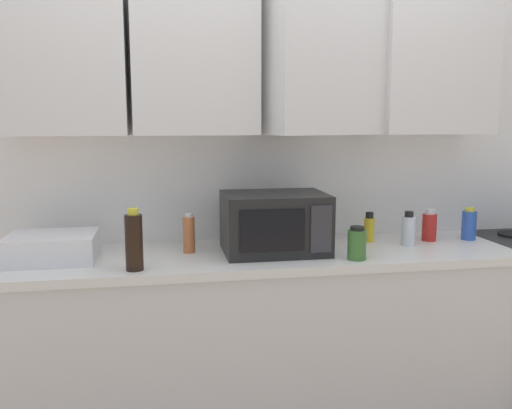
{
  "coord_description": "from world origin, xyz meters",
  "views": [
    {
      "loc": [
        -0.47,
        -2.75,
        1.51
      ],
      "look_at": [
        -0.02,
        -0.25,
        1.12
      ],
      "focal_mm": 37.8,
      "sensor_mm": 36.0,
      "label": 1
    }
  ],
  "objects": [
    {
      "name": "bottle_spice_jar",
      "position": [
        -0.34,
        -0.25,
        0.99
      ],
      "size": [
        0.06,
        0.06,
        0.19
      ],
      "color": "#BC6638",
      "rests_on": "counter_run"
    },
    {
      "name": "bottle_yellow_mustard",
      "position": [
        0.58,
        -0.18,
        0.97
      ],
      "size": [
        0.05,
        0.05,
        0.15
      ],
      "color": "gold",
      "rests_on": "counter_run"
    },
    {
      "name": "microwave",
      "position": [
        0.05,
        -0.31,
        1.04
      ],
      "size": [
        0.48,
        0.37,
        0.28
      ],
      "color": "black",
      "rests_on": "counter_run"
    },
    {
      "name": "bottle_soy_dark",
      "position": [
        -0.58,
        -0.52,
        1.02
      ],
      "size": [
        0.07,
        0.07,
        0.26
      ],
      "color": "black",
      "rests_on": "counter_run"
    },
    {
      "name": "bottle_green_oil",
      "position": [
        0.39,
        -0.51,
        0.97
      ],
      "size": [
        0.08,
        0.08,
        0.15
      ],
      "color": "#386B2D",
      "rests_on": "counter_run"
    },
    {
      "name": "bottle_blue_cleaner",
      "position": [
        1.11,
        -0.23,
        0.98
      ],
      "size": [
        0.07,
        0.07,
        0.17
      ],
      "color": "#2D56B7",
      "rests_on": "counter_run"
    },
    {
      "name": "dish_rack",
      "position": [
        -0.95,
        -0.3,
        0.96
      ],
      "size": [
        0.38,
        0.3,
        0.12
      ],
      "primitive_type": "cube",
      "color": "silver",
      "rests_on": "counter_run"
    },
    {
      "name": "bottle_clear_tall",
      "position": [
        0.74,
        -0.3,
        0.98
      ],
      "size": [
        0.07,
        0.07,
        0.17
      ],
      "color": "silver",
      "rests_on": "counter_run"
    },
    {
      "name": "bottle_red_sauce",
      "position": [
        0.9,
        -0.21,
        0.98
      ],
      "size": [
        0.07,
        0.07,
        0.16
      ],
      "color": "red",
      "rests_on": "counter_run"
    },
    {
      "name": "counter_run",
      "position": [
        0.0,
        -0.3,
        0.45
      ],
      "size": [
        2.41,
        0.63,
        0.9
      ],
      "color": "silver",
      "rests_on": "ground_plane"
    },
    {
      "name": "wall_back_with_cabinets",
      "position": [
        0.0,
        -0.07,
        1.58
      ],
      "size": [
        3.28,
        0.5,
        2.6
      ],
      "color": "white",
      "rests_on": "ground_plane"
    }
  ]
}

